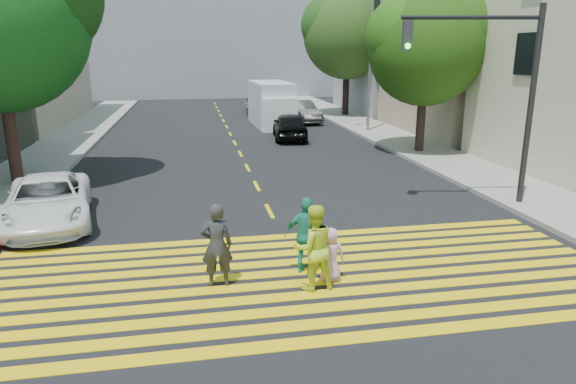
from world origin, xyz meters
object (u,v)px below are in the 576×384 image
object	(u,v)px
pedestrian_child	(331,255)
silver_car	(259,103)
tree_right_far	(349,29)
dark_car_parked	(301,112)
traffic_signal	(497,79)
pedestrian_woman	(313,248)
pedestrian_man	(217,245)
pedestrian_extra	(307,236)
white_sedan	(48,201)
dark_car_near	(290,126)
white_van	(272,105)
tree_right_near	(428,42)

from	to	relation	value
pedestrian_child	silver_car	xyz separation A→B (m)	(2.51, 30.27, 0.16)
tree_right_far	dark_car_parked	distance (m)	7.13
tree_right_far	traffic_signal	xyz separation A→B (m)	(-2.43, -22.40, -2.25)
pedestrian_woman	pedestrian_child	bearing A→B (deg)	-152.81
pedestrian_man	pedestrian_child	size ratio (longest dim) A/B	1.51
pedestrian_woman	dark_car_parked	bearing A→B (deg)	-106.43
pedestrian_extra	white_sedan	world-z (taller)	pedestrian_extra
tree_right_far	pedestrian_extra	bearing A→B (deg)	-108.67
silver_car	dark_car_parked	distance (m)	6.52
pedestrian_man	dark_car_near	size ratio (longest dim) A/B	0.41
tree_right_far	silver_car	size ratio (longest dim) A/B	1.78
tree_right_far	pedestrian_woman	size ratio (longest dim) A/B	5.14
pedestrian_child	white_sedan	distance (m)	8.28
pedestrian_man	white_van	xyz separation A→B (m)	(4.67, 22.58, 0.43)
silver_car	white_van	bearing A→B (deg)	94.04
white_sedan	white_van	bearing A→B (deg)	53.44
tree_right_near	pedestrian_man	xyz separation A→B (m)	(-10.02, -12.28, -4.14)
pedestrian_child	white_van	bearing A→B (deg)	-85.60
tree_right_far	pedestrian_extra	size ratio (longest dim) A/B	5.38
tree_right_near	tree_right_far	bearing A→B (deg)	87.03
tree_right_near	tree_right_far	world-z (taller)	tree_right_far
white_sedan	dark_car_near	bearing A→B (deg)	44.32
tree_right_far	traffic_signal	bearing A→B (deg)	-96.19
pedestrian_man	dark_car_parked	xyz separation A→B (m)	(6.85, 23.85, -0.16)
tree_right_near	pedestrian_woman	size ratio (longest dim) A/B	4.23
pedestrian_woman	pedestrian_extra	size ratio (longest dim) A/B	1.05
tree_right_near	traffic_signal	size ratio (longest dim) A/B	1.25
tree_right_far	dark_car_parked	size ratio (longest dim) A/B	2.09
tree_right_near	pedestrian_extra	distance (m)	15.07
pedestrian_woman	dark_car_near	size ratio (longest dim) A/B	0.41
silver_car	traffic_signal	distance (m)	26.41
white_van	pedestrian_man	bearing A→B (deg)	-103.43
pedestrian_man	traffic_signal	distance (m)	9.71
pedestrian_woman	tree_right_near	bearing A→B (deg)	-127.41
pedestrian_woman	dark_car_near	distance (m)	18.12
white_sedan	dark_car_near	distance (m)	15.61
pedestrian_child	white_sedan	world-z (taller)	white_sedan
pedestrian_child	traffic_signal	xyz separation A→B (m)	(6.03, 4.27, 3.24)
pedestrian_man	white_van	size ratio (longest dim) A/B	0.30
tree_right_near	silver_car	distance (m)	19.00
dark_car_near	white_van	xyz separation A→B (m)	(-0.15, 5.20, 0.57)
pedestrian_woman	white_van	size ratio (longest dim) A/B	0.30
pedestrian_woman	dark_car_parked	xyz separation A→B (m)	(4.99, 24.34, -0.17)
tree_right_far	dark_car_parked	xyz separation A→B (m)	(-3.91, -2.60, -5.36)
pedestrian_extra	white_van	world-z (taller)	white_van
pedestrian_woman	dark_car_parked	size ratio (longest dim) A/B	0.41
tree_right_far	pedestrian_woman	xyz separation A→B (m)	(-8.89, -26.94, -5.20)
white_sedan	dark_car_parked	size ratio (longest dim) A/B	1.09
pedestrian_woman	silver_car	distance (m)	30.68
traffic_signal	dark_car_near	bearing A→B (deg)	114.98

